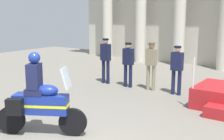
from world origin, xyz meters
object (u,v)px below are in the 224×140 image
(officer_in_row_1, at_px, (128,61))
(officer_in_row_0, at_px, (106,57))
(motorcycle_with_rider, at_px, (38,101))
(officer_in_row_2, at_px, (151,62))
(officer_in_row_3, at_px, (177,66))

(officer_in_row_1, bearing_deg, officer_in_row_0, 1.83)
(officer_in_row_1, height_order, motorcycle_with_rider, motorcycle_with_rider)
(motorcycle_with_rider, bearing_deg, officer_in_row_1, 69.01)
(officer_in_row_0, distance_m, motorcycle_with_rider, 5.30)
(officer_in_row_1, height_order, officer_in_row_2, officer_in_row_2)
(officer_in_row_2, height_order, officer_in_row_3, officer_in_row_2)
(officer_in_row_2, relative_size, motorcycle_with_rider, 0.91)
(officer_in_row_0, xyz_separation_m, motorcycle_with_rider, (1.75, -4.99, -0.26))
(officer_in_row_0, distance_m, officer_in_row_3, 2.97)
(officer_in_row_1, distance_m, officer_in_row_3, 1.92)
(officer_in_row_0, relative_size, motorcycle_with_rider, 0.94)
(officer_in_row_3, bearing_deg, officer_in_row_2, -0.09)
(officer_in_row_2, bearing_deg, officer_in_row_1, 7.50)
(officer_in_row_1, bearing_deg, motorcycle_with_rider, 100.83)
(officer_in_row_0, bearing_deg, officer_in_row_2, -175.52)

